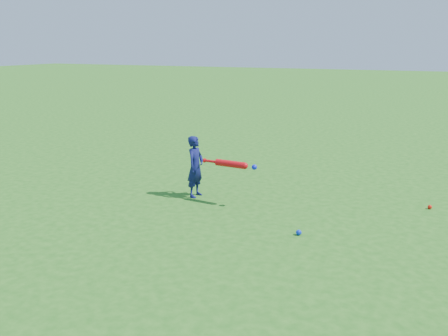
{
  "coord_description": "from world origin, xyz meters",
  "views": [
    {
      "loc": [
        3.29,
        -6.47,
        2.28
      ],
      "look_at": [
        0.35,
        -0.03,
        0.51
      ],
      "focal_mm": 40.0,
      "sensor_mm": 36.0,
      "label": 1
    }
  ],
  "objects_px": {
    "bat_swing": "(233,164)",
    "ground_ball_blue": "(299,232)",
    "ground_ball_red": "(430,207)",
    "child": "(195,167)"
  },
  "relations": [
    {
      "from": "ground_ball_red",
      "to": "ground_ball_blue",
      "type": "distance_m",
      "value": 2.24
    },
    {
      "from": "child",
      "to": "ground_ball_blue",
      "type": "relative_size",
      "value": 13.54
    },
    {
      "from": "ground_ball_blue",
      "to": "bat_swing",
      "type": "relative_size",
      "value": 0.08
    },
    {
      "from": "child",
      "to": "ground_ball_blue",
      "type": "distance_m",
      "value": 2.14
    },
    {
      "from": "ground_ball_red",
      "to": "ground_ball_blue",
      "type": "relative_size",
      "value": 0.87
    },
    {
      "from": "ground_ball_red",
      "to": "bat_swing",
      "type": "height_order",
      "value": "bat_swing"
    },
    {
      "from": "ground_ball_red",
      "to": "bat_swing",
      "type": "bearing_deg",
      "value": -160.08
    },
    {
      "from": "bat_swing",
      "to": "ground_ball_blue",
      "type": "bearing_deg",
      "value": -27.0
    },
    {
      "from": "child",
      "to": "ground_ball_blue",
      "type": "bearing_deg",
      "value": -113.49
    },
    {
      "from": "bat_swing",
      "to": "child",
      "type": "bearing_deg",
      "value": 175.36
    }
  ]
}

